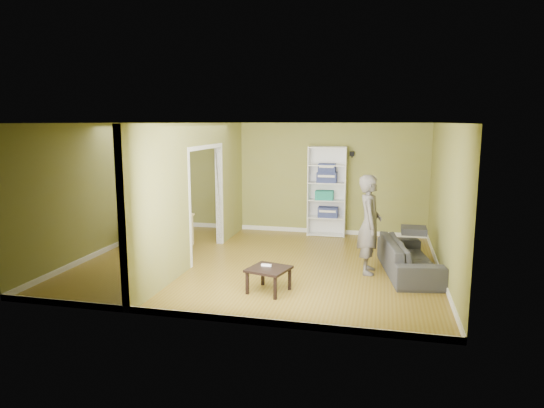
{
  "coord_description": "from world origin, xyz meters",
  "views": [
    {
      "loc": [
        2.21,
        -8.51,
        2.62
      ],
      "look_at": [
        0.2,
        0.2,
        1.1
      ],
      "focal_mm": 32.0,
      "sensor_mm": 36.0,
      "label": 1
    }
  ],
  "objects_px": {
    "dining_table": "(164,219)",
    "chair_near": "(157,229)",
    "sofa": "(409,252)",
    "chair_left": "(132,224)",
    "coffee_table": "(269,271)",
    "person": "(370,216)",
    "chair_far": "(178,217)",
    "bookshelf": "(327,191)"
  },
  "relations": [
    {
      "from": "dining_table",
      "to": "chair_near",
      "type": "height_order",
      "value": "chair_near"
    },
    {
      "from": "sofa",
      "to": "dining_table",
      "type": "xyz_separation_m",
      "value": [
        -4.94,
        0.73,
        0.22
      ]
    },
    {
      "from": "chair_left",
      "to": "chair_near",
      "type": "height_order",
      "value": "chair_near"
    },
    {
      "from": "coffee_table",
      "to": "chair_left",
      "type": "bearing_deg",
      "value": 148.57
    },
    {
      "from": "sofa",
      "to": "person",
      "type": "relative_size",
      "value": 1.0
    },
    {
      "from": "sofa",
      "to": "person",
      "type": "xyz_separation_m",
      "value": [
        -0.69,
        -0.09,
        0.63
      ]
    },
    {
      "from": "coffee_table",
      "to": "chair_near",
      "type": "xyz_separation_m",
      "value": [
        -2.66,
        1.59,
        0.19
      ]
    },
    {
      "from": "coffee_table",
      "to": "dining_table",
      "type": "xyz_separation_m",
      "value": [
        -2.77,
        2.18,
        0.27
      ]
    },
    {
      "from": "coffee_table",
      "to": "chair_far",
      "type": "distance_m",
      "value": 3.96
    },
    {
      "from": "bookshelf",
      "to": "chair_near",
      "type": "height_order",
      "value": "bookshelf"
    },
    {
      "from": "person",
      "to": "bookshelf",
      "type": "xyz_separation_m",
      "value": [
        -1.05,
        2.74,
        0.02
      ]
    },
    {
      "from": "chair_near",
      "to": "chair_far",
      "type": "height_order",
      "value": "chair_far"
    },
    {
      "from": "sofa",
      "to": "person",
      "type": "bearing_deg",
      "value": 88.47
    },
    {
      "from": "chair_left",
      "to": "chair_far",
      "type": "xyz_separation_m",
      "value": [
        0.75,
        0.68,
        0.05
      ]
    },
    {
      "from": "person",
      "to": "dining_table",
      "type": "distance_m",
      "value": 4.35
    },
    {
      "from": "sofa",
      "to": "chair_near",
      "type": "bearing_deg",
      "value": 79.04
    },
    {
      "from": "dining_table",
      "to": "chair_far",
      "type": "xyz_separation_m",
      "value": [
        0.01,
        0.65,
        -0.08
      ]
    },
    {
      "from": "dining_table",
      "to": "chair_near",
      "type": "distance_m",
      "value": 0.61
    },
    {
      "from": "coffee_table",
      "to": "chair_far",
      "type": "height_order",
      "value": "chair_far"
    },
    {
      "from": "person",
      "to": "chair_left",
      "type": "bearing_deg",
      "value": 78.52
    },
    {
      "from": "chair_left",
      "to": "chair_near",
      "type": "distance_m",
      "value": 1.02
    },
    {
      "from": "chair_far",
      "to": "person",
      "type": "bearing_deg",
      "value": 166.6
    },
    {
      "from": "coffee_table",
      "to": "dining_table",
      "type": "height_order",
      "value": "dining_table"
    },
    {
      "from": "sofa",
      "to": "dining_table",
      "type": "distance_m",
      "value": 5.0
    },
    {
      "from": "sofa",
      "to": "dining_table",
      "type": "relative_size",
      "value": 1.87
    },
    {
      "from": "chair_left",
      "to": "sofa",
      "type": "bearing_deg",
      "value": 102.93
    },
    {
      "from": "chair_left",
      "to": "bookshelf",
      "type": "bearing_deg",
      "value": 136.23
    },
    {
      "from": "bookshelf",
      "to": "chair_left",
      "type": "distance_m",
      "value": 4.43
    },
    {
      "from": "coffee_table",
      "to": "bookshelf",
      "type": "bearing_deg",
      "value": 84.05
    },
    {
      "from": "chair_near",
      "to": "chair_left",
      "type": "bearing_deg",
      "value": 138.19
    },
    {
      "from": "dining_table",
      "to": "chair_near",
      "type": "relative_size",
      "value": 1.04
    },
    {
      "from": "dining_table",
      "to": "chair_left",
      "type": "relative_size",
      "value": 1.13
    },
    {
      "from": "dining_table",
      "to": "coffee_table",
      "type": "bearing_deg",
      "value": -38.13
    },
    {
      "from": "dining_table",
      "to": "chair_left",
      "type": "xyz_separation_m",
      "value": [
        -0.74,
        -0.03,
        -0.12
      ]
    },
    {
      "from": "person",
      "to": "chair_near",
      "type": "bearing_deg",
      "value": 84.34
    },
    {
      "from": "sofa",
      "to": "coffee_table",
      "type": "relative_size",
      "value": 3.48
    },
    {
      "from": "chair_far",
      "to": "sofa",
      "type": "bearing_deg",
      "value": 170.12
    },
    {
      "from": "bookshelf",
      "to": "person",
      "type": "bearing_deg",
      "value": -69.01
    },
    {
      "from": "sofa",
      "to": "chair_far",
      "type": "bearing_deg",
      "value": 65.04
    },
    {
      "from": "sofa",
      "to": "chair_left",
      "type": "distance_m",
      "value": 5.72
    },
    {
      "from": "person",
      "to": "chair_far",
      "type": "xyz_separation_m",
      "value": [
        -4.24,
        1.47,
        -0.49
      ]
    },
    {
      "from": "bookshelf",
      "to": "chair_far",
      "type": "bearing_deg",
      "value": -158.37
    }
  ]
}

